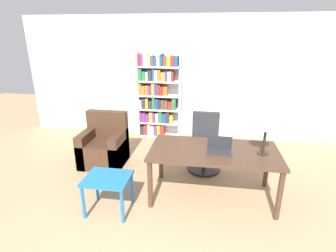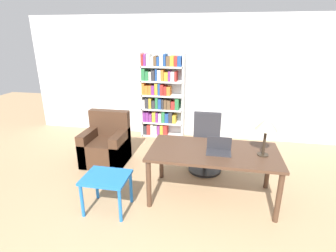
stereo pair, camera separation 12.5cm
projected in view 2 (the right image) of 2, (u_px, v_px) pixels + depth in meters
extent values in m
cube|color=silver|center=(199.00, 79.00, 5.84)|extent=(8.00, 0.06, 2.70)
cube|color=#4C3323|center=(213.00, 152.00, 3.68)|extent=(1.80, 0.93, 0.04)
cylinder|color=#4C3323|center=(149.00, 184.00, 3.58)|extent=(0.07, 0.07, 0.71)
cylinder|color=#4C3323|center=(279.00, 198.00, 3.28)|extent=(0.07, 0.07, 0.71)
cylinder|color=#4C3323|center=(161.00, 158.00, 4.33)|extent=(0.07, 0.07, 0.71)
cylinder|color=#4C3323|center=(268.00, 167.00, 4.02)|extent=(0.07, 0.07, 0.71)
cube|color=#2D2D33|center=(219.00, 153.00, 3.58)|extent=(0.33, 0.21, 0.02)
cube|color=#2D2D33|center=(219.00, 143.00, 3.62)|extent=(0.33, 0.05, 0.20)
cube|color=white|center=(219.00, 143.00, 3.62)|extent=(0.30, 0.04, 0.18)
cylinder|color=#2D2319|center=(263.00, 155.00, 3.53)|extent=(0.15, 0.15, 0.01)
cylinder|color=#2D2319|center=(264.00, 142.00, 3.47)|extent=(0.04, 0.04, 0.35)
cone|color=#C6B793|center=(267.00, 123.00, 3.39)|extent=(0.29, 0.29, 0.17)
cylinder|color=black|center=(204.00, 169.00, 4.67)|extent=(0.58, 0.58, 0.04)
cylinder|color=#262626|center=(205.00, 159.00, 4.61)|extent=(0.06, 0.06, 0.34)
cube|color=#2D2D33|center=(206.00, 148.00, 4.53)|extent=(0.49, 0.49, 0.10)
cube|color=#2D2D33|center=(207.00, 127.00, 4.62)|extent=(0.47, 0.08, 0.53)
cube|color=blue|center=(106.00, 177.00, 3.48)|extent=(0.59, 0.50, 0.04)
cylinder|color=blue|center=(82.00, 201.00, 3.41)|extent=(0.04, 0.04, 0.48)
cylinder|color=blue|center=(120.00, 206.00, 3.32)|extent=(0.04, 0.04, 0.48)
cylinder|color=blue|center=(97.00, 184.00, 3.81)|extent=(0.04, 0.04, 0.48)
cylinder|color=blue|center=(131.00, 187.00, 3.71)|extent=(0.04, 0.04, 0.48)
cube|color=#472D1E|center=(106.00, 152.00, 4.87)|extent=(0.76, 0.71, 0.45)
cube|color=#472D1E|center=(110.00, 123.00, 4.97)|extent=(0.76, 0.16, 0.49)
cube|color=#472D1E|center=(90.00, 146.00, 4.90)|extent=(0.16, 0.71, 0.62)
cube|color=#472D1E|center=(121.00, 149.00, 4.79)|extent=(0.16, 0.71, 0.62)
cube|color=white|center=(143.00, 95.00, 6.02)|extent=(0.04, 0.28, 1.92)
cube|color=white|center=(183.00, 97.00, 5.85)|extent=(0.04, 0.28, 1.92)
cube|color=white|center=(163.00, 135.00, 6.24)|extent=(0.94, 0.28, 0.04)
cube|color=#333338|center=(146.00, 129.00, 6.28)|extent=(0.09, 0.24, 0.20)
cube|color=#B72D28|center=(150.00, 129.00, 6.26)|extent=(0.08, 0.24, 0.23)
cube|color=silver|center=(153.00, 129.00, 6.24)|extent=(0.06, 0.24, 0.25)
cube|color=silver|center=(156.00, 129.00, 6.23)|extent=(0.08, 0.24, 0.22)
cube|color=#7F338C|center=(159.00, 129.00, 6.21)|extent=(0.06, 0.24, 0.23)
cube|color=gold|center=(162.00, 129.00, 6.20)|extent=(0.07, 0.24, 0.25)
cube|color=#B72D28|center=(166.00, 130.00, 6.19)|extent=(0.09, 0.24, 0.24)
cube|color=white|center=(163.00, 122.00, 6.14)|extent=(0.94, 0.28, 0.04)
cube|color=#7F338C|center=(145.00, 116.00, 6.17)|extent=(0.06, 0.24, 0.21)
cube|color=#7F338C|center=(148.00, 116.00, 6.16)|extent=(0.07, 0.24, 0.21)
cube|color=#7F338C|center=(151.00, 117.00, 6.15)|extent=(0.07, 0.24, 0.19)
cube|color=gold|center=(155.00, 116.00, 6.13)|extent=(0.08, 0.24, 0.23)
cube|color=#7F338C|center=(158.00, 117.00, 6.12)|extent=(0.06, 0.24, 0.22)
cube|color=silver|center=(161.00, 117.00, 6.11)|extent=(0.07, 0.24, 0.21)
cube|color=#2D7F47|center=(164.00, 116.00, 6.08)|extent=(0.07, 0.24, 0.25)
cube|color=#234C99|center=(167.00, 117.00, 6.08)|extent=(0.08, 0.24, 0.22)
cube|color=#333338|center=(171.00, 117.00, 6.05)|extent=(0.08, 0.24, 0.25)
cube|color=gold|center=(175.00, 118.00, 6.05)|extent=(0.08, 0.24, 0.18)
cube|color=white|center=(163.00, 109.00, 6.03)|extent=(0.94, 0.28, 0.04)
cube|color=silver|center=(145.00, 103.00, 6.07)|extent=(0.06, 0.24, 0.19)
cube|color=#333338|center=(148.00, 103.00, 6.05)|extent=(0.08, 0.24, 0.23)
cube|color=gold|center=(151.00, 103.00, 6.04)|extent=(0.06, 0.24, 0.23)
cube|color=#333338|center=(154.00, 104.00, 6.03)|extent=(0.08, 0.24, 0.18)
cube|color=#2D7F47|center=(157.00, 103.00, 6.00)|extent=(0.06, 0.24, 0.26)
cube|color=#234C99|center=(161.00, 103.00, 6.00)|extent=(0.07, 0.24, 0.23)
cube|color=#333338|center=(163.00, 104.00, 5.99)|extent=(0.04, 0.24, 0.22)
cube|color=brown|center=(166.00, 104.00, 5.98)|extent=(0.06, 0.24, 0.21)
cube|color=brown|center=(169.00, 104.00, 5.96)|extent=(0.08, 0.24, 0.20)
cube|color=#B72D28|center=(173.00, 105.00, 5.95)|extent=(0.09, 0.24, 0.18)
cube|color=#2D7F47|center=(177.00, 104.00, 5.92)|extent=(0.09, 0.24, 0.26)
cube|color=white|center=(163.00, 95.00, 5.92)|extent=(0.94, 0.28, 0.04)
cube|color=orange|center=(144.00, 88.00, 5.95)|extent=(0.05, 0.24, 0.25)
cube|color=orange|center=(147.00, 90.00, 5.95)|extent=(0.08, 0.24, 0.20)
cube|color=orange|center=(151.00, 90.00, 5.93)|extent=(0.07, 0.24, 0.21)
cube|color=#7F338C|center=(154.00, 90.00, 5.92)|extent=(0.07, 0.24, 0.21)
cube|color=gold|center=(157.00, 89.00, 5.90)|extent=(0.07, 0.24, 0.26)
cube|color=#234C99|center=(160.00, 89.00, 5.89)|extent=(0.05, 0.24, 0.26)
cube|color=#B72D28|center=(163.00, 89.00, 5.88)|extent=(0.07, 0.24, 0.24)
cube|color=#B72D28|center=(166.00, 90.00, 5.87)|extent=(0.06, 0.24, 0.20)
cube|color=orange|center=(169.00, 91.00, 5.86)|extent=(0.08, 0.24, 0.19)
cube|color=white|center=(163.00, 81.00, 5.82)|extent=(0.94, 0.28, 0.04)
cube|color=#2D7F47|center=(144.00, 74.00, 5.84)|extent=(0.08, 0.24, 0.26)
cube|color=#2D7F47|center=(148.00, 76.00, 5.84)|extent=(0.07, 0.24, 0.20)
cube|color=silver|center=(151.00, 76.00, 5.83)|extent=(0.05, 0.24, 0.19)
cube|color=#333338|center=(154.00, 75.00, 5.81)|extent=(0.08, 0.24, 0.23)
cube|color=#234C99|center=(157.00, 75.00, 5.79)|extent=(0.04, 0.24, 0.25)
cube|color=silver|center=(160.00, 75.00, 5.78)|extent=(0.08, 0.24, 0.24)
cube|color=orange|center=(163.00, 75.00, 5.77)|extent=(0.05, 0.24, 0.24)
cube|color=gold|center=(167.00, 76.00, 5.76)|extent=(0.09, 0.24, 0.19)
cube|color=#7F338C|center=(170.00, 76.00, 5.75)|extent=(0.05, 0.24, 0.21)
cube|color=silver|center=(173.00, 76.00, 5.73)|extent=(0.08, 0.24, 0.21)
cube|color=#B72D28|center=(176.00, 76.00, 5.72)|extent=(0.04, 0.24, 0.21)
cube|color=white|center=(162.00, 67.00, 5.71)|extent=(0.94, 0.28, 0.04)
cube|color=#B72D28|center=(143.00, 60.00, 5.74)|extent=(0.05, 0.24, 0.24)
cube|color=#7F338C|center=(146.00, 60.00, 5.73)|extent=(0.06, 0.24, 0.25)
cube|color=silver|center=(149.00, 60.00, 5.72)|extent=(0.08, 0.24, 0.25)
cube|color=silver|center=(153.00, 61.00, 5.71)|extent=(0.07, 0.24, 0.20)
cube|color=brown|center=(156.00, 61.00, 5.70)|extent=(0.06, 0.24, 0.21)
cube|color=#234C99|center=(159.00, 61.00, 5.69)|extent=(0.06, 0.24, 0.19)
cube|color=silver|center=(162.00, 60.00, 5.67)|extent=(0.07, 0.24, 0.24)
cube|color=#234C99|center=(165.00, 60.00, 5.65)|extent=(0.05, 0.24, 0.25)
cube|color=brown|center=(169.00, 61.00, 5.65)|extent=(0.08, 0.24, 0.20)
cube|color=gold|center=(173.00, 61.00, 5.63)|extent=(0.08, 0.24, 0.22)
cube|color=#B72D28|center=(176.00, 61.00, 5.62)|extent=(0.07, 0.24, 0.21)
cube|color=#234C99|center=(180.00, 61.00, 5.60)|extent=(0.08, 0.24, 0.21)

